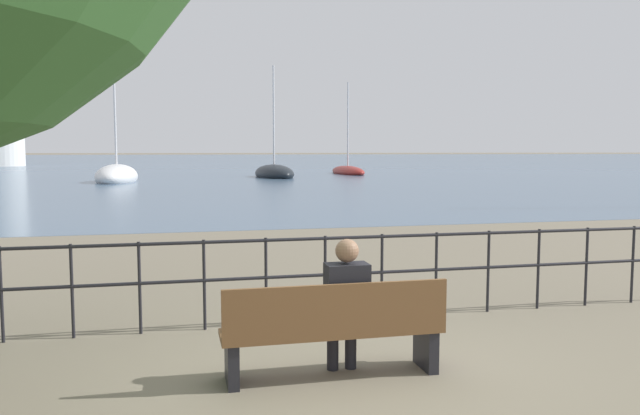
# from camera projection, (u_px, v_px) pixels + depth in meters

# --- Properties ---
(ground_plane) EXTENTS (1000.00, 1000.00, 0.00)m
(ground_plane) POSITION_uv_depth(u_px,v_px,m) (332.00, 376.00, 5.74)
(ground_plane) COLOR #7A705B
(harbor_water) EXTENTS (600.00, 300.00, 0.01)m
(harbor_water) POSITION_uv_depth(u_px,v_px,m) (181.00, 158.00, 161.55)
(harbor_water) COLOR #47607A
(harbor_water) RESTS_ON ground_plane
(park_bench) EXTENTS (2.04, 0.45, 0.90)m
(park_bench) POSITION_uv_depth(u_px,v_px,m) (334.00, 331.00, 5.63)
(park_bench) COLOR brown
(park_bench) RESTS_ON ground_plane
(seated_person_left) EXTENTS (0.39, 0.35, 1.27)m
(seated_person_left) POSITION_uv_depth(u_px,v_px,m) (346.00, 300.00, 5.72)
(seated_person_left) COLOR black
(seated_person_left) RESTS_ON ground_plane
(promenade_railing) EXTENTS (10.77, 0.04, 1.05)m
(promenade_railing) POSITION_uv_depth(u_px,v_px,m) (296.00, 267.00, 7.39)
(promenade_railing) COLOR black
(promenade_railing) RESTS_ON ground_plane
(sailboat_0) EXTENTS (3.29, 6.58, 8.90)m
(sailboat_0) POSITION_uv_depth(u_px,v_px,m) (274.00, 173.00, 47.84)
(sailboat_0) COLOR black
(sailboat_0) RESTS_ON ground_plane
(sailboat_2) EXTENTS (3.08, 6.28, 13.04)m
(sailboat_2) POSITION_uv_depth(u_px,v_px,m) (117.00, 176.00, 40.88)
(sailboat_2) COLOR white
(sailboat_2) RESTS_ON ground_plane
(sailboat_3) EXTENTS (2.01, 7.68, 8.27)m
(sailboat_3) POSITION_uv_depth(u_px,v_px,m) (348.00, 171.00, 54.66)
(sailboat_3) COLOR maroon
(sailboat_3) RESTS_ON ground_plane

